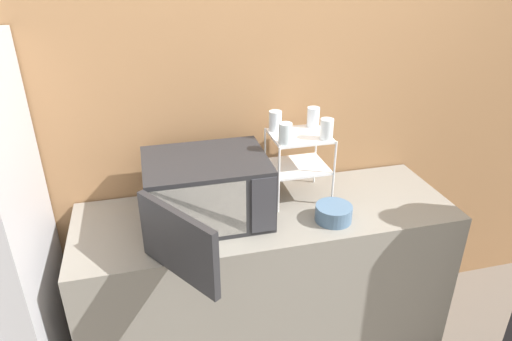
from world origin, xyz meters
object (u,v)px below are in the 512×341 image
at_px(glass_back_right, 313,117).
at_px(glass_front_right, 327,129).
at_px(microwave, 205,191).
at_px(bowl, 334,213).
at_px(dish_rack, 299,152).
at_px(glass_back_left, 275,121).
at_px(glass_front_left, 285,133).

relative_size(glass_back_right, glass_front_right, 1.00).
height_order(microwave, bowl, microwave).
bearing_deg(dish_rack, bowl, -70.92).
bearing_deg(dish_rack, glass_back_left, 140.63).
bearing_deg(microwave, dish_rack, 12.18).
bearing_deg(microwave, bowl, -15.24).
xyz_separation_m(microwave, dish_rack, (0.48, 0.10, 0.09)).
height_order(microwave, glass_back_left, glass_back_left).
relative_size(dish_rack, bowl, 1.98).
distance_m(dish_rack, glass_back_right, 0.20).
distance_m(glass_front_left, glass_front_right, 0.20).
bearing_deg(microwave, glass_back_left, 25.90).
relative_size(microwave, glass_back_left, 8.11).
xyz_separation_m(microwave, glass_back_right, (0.58, 0.19, 0.24)).
bearing_deg(microwave, glass_back_right, 18.25).
height_order(glass_front_left, glass_back_left, same).
distance_m(dish_rack, glass_front_left, 0.20).
xyz_separation_m(glass_back_right, glass_front_right, (0.00, -0.17, 0.00)).
bearing_deg(microwave, glass_front_right, 2.20).
bearing_deg(glass_front_right, glass_back_left, 140.97).
relative_size(microwave, bowl, 4.68).
xyz_separation_m(microwave, glass_front_right, (0.58, 0.02, 0.24)).
distance_m(glass_back_right, glass_back_left, 0.20).
distance_m(microwave, bowl, 0.60).
xyz_separation_m(glass_back_right, glass_back_left, (-0.20, -0.01, 0.00)).
bearing_deg(dish_rack, glass_front_right, -38.69).
bearing_deg(glass_front_left, bowl, -42.03).
height_order(glass_back_left, bowl, glass_back_left).
bearing_deg(glass_front_right, bowl, -93.88).
bearing_deg(dish_rack, glass_back_right, 41.37).
bearing_deg(bowl, glass_back_left, 119.01).
distance_m(glass_back_right, bowl, 0.49).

